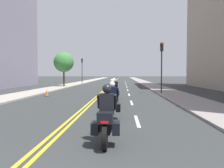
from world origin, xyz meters
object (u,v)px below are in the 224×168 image
object	(u,v)px
traffic_cone_0	(47,93)
traffic_light_near	(162,59)
motorcycle_1	(112,103)
motorcycle_2	(112,96)
traffic_light_far	(82,66)
motorcycle_3	(114,91)
street_tree_0	(64,62)
motorcycle_0	(107,119)

from	to	relation	value
traffic_cone_0	traffic_light_near	world-z (taller)	traffic_light_near
motorcycle_1	traffic_light_near	xyz separation A→B (m)	(4.23, 12.21, 2.75)
motorcycle_2	traffic_cone_0	distance (m)	8.59
motorcycle_1	traffic_light_near	bearing A→B (deg)	70.92
motorcycle_2	traffic_light_far	bearing A→B (deg)	105.90
motorcycle_3	traffic_light_far	size ratio (longest dim) A/B	0.44
street_tree_0	motorcycle_2	bearing A→B (deg)	-68.05
traffic_light_near	motorcycle_0	bearing A→B (deg)	-104.82
motorcycle_1	traffic_light_near	size ratio (longest dim) A/B	0.43
motorcycle_0	traffic_light_near	bearing A→B (deg)	75.04
motorcycle_3	motorcycle_1	bearing A→B (deg)	-91.73
motorcycle_3	traffic_light_far	xyz separation A→B (m)	(-7.40, 27.57, 2.75)
motorcycle_1	street_tree_0	bearing A→B (deg)	109.40
motorcycle_1	street_tree_0	size ratio (longest dim) A/B	0.41
motorcycle_2	traffic_light_near	size ratio (longest dim) A/B	0.42
motorcycle_0	motorcycle_3	size ratio (longest dim) A/B	1.00
motorcycle_0	motorcycle_3	bearing A→B (deg)	90.89
motorcycle_3	traffic_cone_0	distance (m)	6.33
street_tree_0	traffic_light_near	bearing A→B (deg)	-42.02
motorcycle_1	street_tree_0	xyz separation A→B (m)	(-8.25, 23.45, 3.02)
traffic_light_near	street_tree_0	distance (m)	16.80
street_tree_0	traffic_cone_0	bearing A→B (deg)	-81.42
motorcycle_2	street_tree_0	world-z (taller)	street_tree_0
motorcycle_0	traffic_cone_0	distance (m)	14.57
traffic_light_near	traffic_cone_0	bearing A→B (deg)	-165.32
motorcycle_1	traffic_light_far	world-z (taller)	traffic_light_far
traffic_cone_0	traffic_light_far	bearing A→B (deg)	93.23
motorcycle_0	motorcycle_2	size ratio (longest dim) A/B	1.06
motorcycle_2	motorcycle_1	bearing A→B (deg)	-84.78
traffic_light_far	street_tree_0	bearing A→B (deg)	-93.33
motorcycle_1	traffic_cone_0	world-z (taller)	motorcycle_1
motorcycle_2	traffic_light_far	size ratio (longest dim) A/B	0.42
motorcycle_3	traffic_light_near	distance (m)	7.08
motorcycle_2	motorcycle_3	size ratio (longest dim) A/B	0.94
motorcycle_2	street_tree_0	size ratio (longest dim) A/B	0.40
traffic_light_far	street_tree_0	size ratio (longest dim) A/B	0.97
traffic_light_far	motorcycle_2	bearing A→B (deg)	-76.77
motorcycle_3	traffic_cone_0	xyz separation A→B (m)	(-5.96, 2.09, -0.34)
motorcycle_0	traffic_light_near	distance (m)	16.69
traffic_cone_0	motorcycle_2	bearing A→B (deg)	-45.70
motorcycle_0	motorcycle_1	bearing A→B (deg)	90.13
street_tree_0	traffic_light_far	bearing A→B (deg)	86.67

